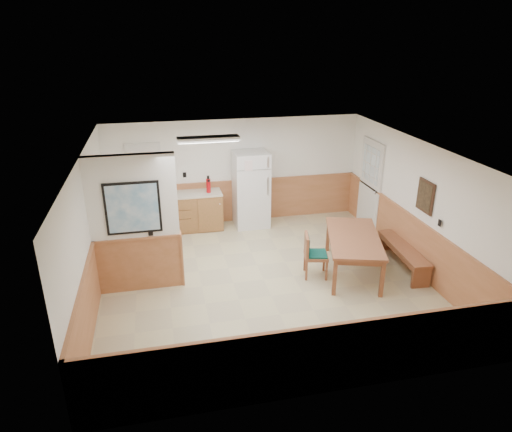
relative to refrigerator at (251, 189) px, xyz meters
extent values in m
plane|color=tan|center=(-0.31, -2.63, -0.90)|extent=(6.00, 6.00, 0.00)
cube|color=white|center=(-0.31, -2.63, 1.60)|extent=(6.00, 6.00, 0.02)
cube|color=white|center=(-0.31, 0.37, 0.35)|extent=(6.00, 0.02, 2.50)
cube|color=white|center=(2.69, -2.63, 0.35)|extent=(0.02, 6.00, 2.50)
cube|color=white|center=(-3.31, -2.63, 0.35)|extent=(0.02, 6.00, 2.50)
cube|color=#BD754B|center=(-0.31, 0.35, -0.40)|extent=(6.00, 0.04, 1.00)
cube|color=#BD754B|center=(2.67, -2.63, -0.40)|extent=(0.04, 6.00, 1.00)
cube|color=#BD754B|center=(-3.29, -2.63, -0.40)|extent=(0.04, 6.00, 1.00)
cube|color=white|center=(-2.56, -2.43, 0.85)|extent=(1.50, 0.15, 1.50)
cube|color=#BD754B|center=(-2.56, -2.43, -0.40)|extent=(1.50, 0.17, 1.00)
cube|color=black|center=(-2.56, -2.52, 0.70)|extent=(0.92, 0.03, 0.92)
cube|color=white|center=(-2.56, -2.54, 0.70)|extent=(0.84, 0.01, 0.84)
cube|color=#9E5E38|center=(-1.41, 0.05, -0.47)|extent=(1.40, 0.60, 0.86)
cube|color=#9E5E38|center=(-2.88, 0.05, -0.47)|extent=(0.06, 0.60, 0.86)
cube|color=#9E5E38|center=(-2.14, 0.05, -0.47)|extent=(0.06, 0.60, 0.86)
cube|color=beige|center=(-1.81, 0.05, -0.02)|extent=(2.20, 0.60, 0.04)
cube|color=beige|center=(-1.81, 0.35, 0.05)|extent=(2.20, 0.02, 0.10)
cube|color=silver|center=(2.66, -0.73, 0.12)|extent=(0.05, 1.02, 2.15)
cube|color=silver|center=(2.65, -0.73, 0.12)|extent=(0.04, 0.90, 2.05)
cube|color=silver|center=(2.63, -0.73, 0.65)|extent=(0.02, 0.76, 0.80)
cube|color=silver|center=(-2.41, 0.35, 0.65)|extent=(0.80, 0.03, 1.00)
cube|color=white|center=(-2.41, 0.34, 0.65)|extent=(0.70, 0.01, 0.90)
cube|color=#372216|center=(2.66, -2.93, 0.65)|extent=(0.03, 0.50, 0.60)
cube|color=black|center=(2.64, -2.93, 0.65)|extent=(0.01, 0.42, 0.52)
cube|color=silver|center=(-1.11, -1.33, 1.55)|extent=(1.20, 0.30, 0.08)
cube|color=white|center=(-1.11, -1.33, 1.50)|extent=(1.15, 0.25, 0.01)
cube|color=white|center=(0.00, 0.00, 0.00)|extent=(0.81, 0.72, 1.80)
cube|color=silver|center=(0.32, -0.36, 0.74)|extent=(0.03, 0.02, 0.23)
cube|color=silver|center=(0.32, -0.36, 0.18)|extent=(0.03, 0.02, 0.42)
cube|color=#9D5A39|center=(1.44, -2.69, -0.18)|extent=(1.45, 2.07, 0.05)
cube|color=#9D5A39|center=(1.44, -2.69, -0.25)|extent=(1.32, 1.95, 0.10)
cube|color=#9D5A39|center=(0.79, -3.41, -0.55)|extent=(0.09, 0.09, 0.70)
cube|color=#9D5A39|center=(1.30, -1.72, -0.55)|extent=(0.09, 0.09, 0.70)
cube|color=#9D5A39|center=(1.58, -3.65, -0.55)|extent=(0.09, 0.09, 0.70)
cube|color=#9D5A39|center=(2.09, -1.96, -0.55)|extent=(0.09, 0.09, 0.70)
cube|color=#9D5A39|center=(2.48, -2.73, -0.48)|extent=(0.49, 1.70, 0.05)
cube|color=#9D5A39|center=(2.48, -3.52, -0.70)|extent=(0.35, 0.08, 0.40)
cube|color=#9D5A39|center=(2.48, -1.94, -0.70)|extent=(0.35, 0.08, 0.40)
cube|color=#9D5A39|center=(0.70, -2.68, -0.48)|extent=(0.52, 0.52, 0.06)
cube|color=#10524E|center=(0.70, -2.68, -0.44)|extent=(0.47, 0.47, 0.03)
cube|color=#9D5A39|center=(0.51, -2.64, -0.25)|extent=(0.15, 0.43, 0.40)
cube|color=#10524E|center=(0.33, -2.59, -0.25)|extent=(0.10, 0.37, 0.34)
cube|color=#9D5A39|center=(0.47, -2.82, -0.71)|extent=(0.05, 0.05, 0.39)
cube|color=#9D5A39|center=(0.56, -2.45, -0.71)|extent=(0.05, 0.05, 0.39)
cube|color=#9D5A39|center=(0.84, -2.90, -0.71)|extent=(0.05, 0.05, 0.39)
cube|color=#9D5A39|center=(0.92, -2.54, -0.71)|extent=(0.05, 0.05, 0.39)
cylinder|color=#B90911|center=(-1.00, 0.00, 0.16)|extent=(0.11, 0.11, 0.33)
cylinder|color=black|center=(-1.00, 0.00, 0.36)|extent=(0.05, 0.05, 0.07)
cylinder|color=#167D34|center=(-2.37, 0.08, 0.10)|extent=(0.08, 0.08, 0.20)
camera|label=1|loc=(-2.06, -9.95, 3.48)|focal=32.00mm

